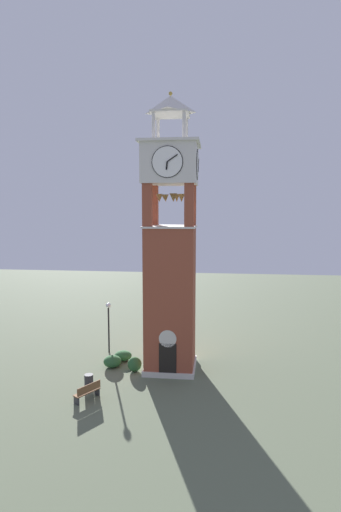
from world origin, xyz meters
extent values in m
plane|color=#5B664C|center=(0.00, 0.00, 0.00)|extent=(80.00, 80.00, 0.00)
cube|color=brown|center=(0.00, 0.00, 4.69)|extent=(3.11, 3.11, 9.39)
cube|color=beige|center=(0.00, 0.00, 0.17)|extent=(3.31, 3.31, 0.35)
cube|color=black|center=(0.00, -1.57, 1.15)|extent=(1.10, 0.04, 2.20)
cylinder|color=beige|center=(0.00, -1.57, 2.55)|extent=(1.10, 0.04, 1.10)
cube|color=brown|center=(-1.28, -1.28, 10.75)|extent=(0.56, 0.56, 2.72)
cube|color=brown|center=(1.28, -1.28, 10.75)|extent=(0.56, 0.56, 2.72)
cube|color=brown|center=(-1.28, 1.28, 10.75)|extent=(0.56, 0.56, 2.72)
cube|color=brown|center=(1.28, 1.28, 10.75)|extent=(0.56, 0.56, 2.72)
cube|color=beige|center=(0.00, 0.00, 9.45)|extent=(3.27, 3.27, 0.12)
cone|color=brown|center=(0.69, 0.12, 11.26)|extent=(0.45, 0.45, 0.51)
cone|color=brown|center=(0.34, 0.61, 11.26)|extent=(0.37, 0.37, 0.51)
cone|color=brown|center=(-0.38, 0.59, 11.26)|extent=(0.37, 0.37, 0.48)
cone|color=brown|center=(-0.70, -0.08, 11.26)|extent=(0.43, 0.43, 0.50)
cone|color=brown|center=(-0.27, -0.65, 11.26)|extent=(0.46, 0.46, 0.36)
cone|color=brown|center=(0.25, -0.65, 11.26)|extent=(0.49, 0.49, 0.52)
cube|color=beige|center=(0.00, 0.00, 13.32)|extent=(3.35, 3.35, 2.43)
cylinder|color=white|center=(0.00, -1.70, 13.32)|extent=(1.85, 0.05, 1.85)
torus|color=black|center=(0.00, -1.70, 13.32)|extent=(1.87, 0.06, 1.87)
cube|color=black|center=(-0.02, -1.76, 13.09)|extent=(0.13, 0.03, 0.47)
cube|color=black|center=(0.31, -1.76, 13.53)|extent=(0.65, 0.03, 0.46)
cylinder|color=white|center=(0.00, 1.70, 13.32)|extent=(1.85, 0.05, 1.85)
torus|color=black|center=(0.00, 1.70, 13.32)|extent=(1.87, 0.06, 1.87)
cube|color=black|center=(-0.02, 1.76, 13.09)|extent=(0.13, 0.03, 0.47)
cube|color=black|center=(0.31, 1.76, 13.53)|extent=(0.65, 0.03, 0.46)
cylinder|color=white|center=(-1.70, 0.00, 13.32)|extent=(0.05, 1.85, 1.85)
torus|color=black|center=(-1.70, 0.00, 13.32)|extent=(0.06, 1.87, 1.87)
cube|color=black|center=(-1.76, -0.02, 13.09)|extent=(0.03, 0.13, 0.47)
cube|color=black|center=(-1.76, 0.31, 13.53)|extent=(0.03, 0.65, 0.46)
cylinder|color=white|center=(1.70, 0.00, 13.32)|extent=(0.05, 1.85, 1.85)
torus|color=black|center=(1.70, 0.00, 13.32)|extent=(0.06, 1.87, 1.87)
cube|color=black|center=(1.76, -0.02, 13.09)|extent=(0.03, 0.13, 0.47)
cube|color=black|center=(1.76, 0.31, 13.53)|extent=(0.03, 0.65, 0.46)
cube|color=beige|center=(0.00, 0.00, 14.62)|extent=(3.71, 3.71, 0.16)
cylinder|color=beige|center=(-0.92, -0.92, 15.52)|extent=(0.22, 0.22, 1.65)
cylinder|color=beige|center=(0.92, -0.92, 15.52)|extent=(0.22, 0.22, 1.65)
cylinder|color=beige|center=(-0.92, 0.92, 15.52)|extent=(0.22, 0.22, 1.65)
cylinder|color=beige|center=(0.92, 0.92, 15.52)|extent=(0.22, 0.22, 1.65)
cube|color=beige|center=(0.00, 0.00, 16.41)|extent=(2.28, 2.28, 0.12)
pyramid|color=beige|center=(0.00, 0.00, 16.99)|extent=(2.28, 2.28, 1.05)
sphere|color=#B79338|center=(0.00, 0.00, 17.63)|extent=(0.24, 0.24, 0.24)
cube|color=brown|center=(-4.13, -4.91, 0.45)|extent=(1.24, 1.58, 0.06)
cube|color=brown|center=(-3.97, -5.01, 0.73)|extent=(0.91, 1.37, 0.44)
cube|color=#2D2D33|center=(-4.52, -5.52, 0.21)|extent=(0.38, 0.28, 0.42)
cube|color=#2D2D33|center=(-3.74, -4.31, 0.21)|extent=(0.38, 0.28, 0.42)
cylinder|color=black|center=(-4.87, 2.47, 1.68)|extent=(0.12, 0.12, 3.37)
sphere|color=silver|center=(-4.87, 2.47, 3.55)|extent=(0.36, 0.36, 0.36)
cylinder|color=#2D2D33|center=(-4.50, -3.43, 0.40)|extent=(0.52, 0.52, 0.80)
ellipsoid|color=#28562D|center=(-3.48, 1.03, 0.33)|extent=(1.22, 1.22, 0.66)
ellipsoid|color=#28562D|center=(-3.91, -0.20, 0.38)|extent=(1.20, 1.20, 0.76)
ellipsoid|color=#28562D|center=(-2.28, -0.74, 0.47)|extent=(0.91, 0.91, 0.94)
camera|label=1|loc=(2.91, -25.51, 10.61)|focal=28.14mm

